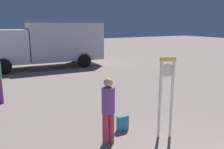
# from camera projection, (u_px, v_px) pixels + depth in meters

# --- Properties ---
(standing_clock) EXTENTS (0.38, 0.23, 2.10)m
(standing_clock) POSITION_uv_depth(u_px,v_px,m) (166.00, 91.00, 5.75)
(standing_clock) COLOR white
(standing_clock) RESTS_ON ground_plane
(person_near_clock) EXTENTS (0.32, 0.32, 1.66)m
(person_near_clock) POSITION_uv_depth(u_px,v_px,m) (108.00, 108.00, 5.49)
(person_near_clock) COLOR #B83856
(person_near_clock) RESTS_ON ground_plane
(backpack) EXTENTS (0.32, 0.19, 0.42)m
(backpack) POSITION_uv_depth(u_px,v_px,m) (122.00, 123.00, 6.35)
(backpack) COLOR teal
(backpack) RESTS_ON ground_plane
(box_truck_near) EXTENTS (6.99, 2.81, 2.93)m
(box_truck_near) POSITION_uv_depth(u_px,v_px,m) (54.00, 43.00, 15.50)
(box_truck_near) COLOR silver
(box_truck_near) RESTS_ON ground_plane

